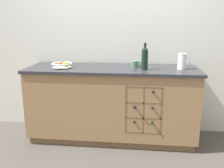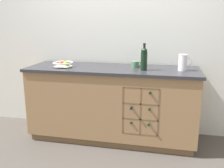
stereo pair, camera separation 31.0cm
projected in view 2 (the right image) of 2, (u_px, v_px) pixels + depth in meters
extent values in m
plane|color=#4C4742|center=(112.00, 138.00, 3.29)|extent=(14.00, 14.00, 0.00)
cube|color=silver|center=(118.00, 38.00, 3.33)|extent=(4.47, 0.06, 2.55)
cube|color=brown|center=(112.00, 134.00, 3.28)|extent=(2.01, 0.56, 0.09)
cube|color=#99724C|center=(112.00, 102.00, 3.17)|extent=(2.07, 0.62, 0.81)
cube|color=#2D2D33|center=(112.00, 69.00, 3.06)|extent=(2.11, 0.66, 0.03)
cube|color=brown|center=(141.00, 109.00, 2.88)|extent=(0.40, 0.01, 0.55)
cube|color=brown|center=(124.00, 109.00, 2.87)|extent=(0.02, 0.10, 0.55)
cube|color=brown|center=(159.00, 112.00, 2.79)|extent=(0.02, 0.10, 0.55)
cube|color=brown|center=(140.00, 133.00, 2.90)|extent=(0.40, 0.10, 0.02)
cube|color=brown|center=(141.00, 118.00, 2.86)|extent=(0.40, 0.10, 0.02)
cube|color=brown|center=(141.00, 103.00, 2.81)|extent=(0.40, 0.10, 0.02)
cube|color=brown|center=(142.00, 87.00, 2.77)|extent=(0.40, 0.10, 0.02)
cube|color=brown|center=(141.00, 110.00, 2.83)|extent=(0.02, 0.10, 0.55)
cylinder|color=black|center=(133.00, 117.00, 3.00)|extent=(0.07, 0.20, 0.07)
cylinder|color=black|center=(132.00, 122.00, 2.87)|extent=(0.03, 0.08, 0.03)
cylinder|color=#19381E|center=(150.00, 119.00, 2.95)|extent=(0.08, 0.21, 0.08)
cylinder|color=#19381E|center=(149.00, 123.00, 2.81)|extent=(0.03, 0.09, 0.03)
cylinder|color=black|center=(133.00, 104.00, 2.93)|extent=(0.07, 0.19, 0.07)
cylinder|color=black|center=(132.00, 107.00, 2.80)|extent=(0.03, 0.08, 0.03)
cylinder|color=black|center=(151.00, 104.00, 2.90)|extent=(0.07, 0.20, 0.07)
cylinder|color=black|center=(150.00, 108.00, 2.77)|extent=(0.03, 0.08, 0.03)
cylinder|color=black|center=(151.00, 89.00, 2.88)|extent=(0.07, 0.21, 0.07)
cylinder|color=black|center=(150.00, 92.00, 2.74)|extent=(0.03, 0.09, 0.03)
cylinder|color=silver|center=(63.00, 67.00, 3.11)|extent=(0.11, 0.11, 0.01)
cone|color=silver|center=(63.00, 64.00, 3.11)|extent=(0.23, 0.23, 0.05)
torus|color=silver|center=(63.00, 63.00, 3.10)|extent=(0.25, 0.25, 0.02)
sphere|color=red|center=(65.00, 63.00, 3.15)|extent=(0.07, 0.07, 0.07)
sphere|color=red|center=(62.00, 64.00, 3.10)|extent=(0.06, 0.06, 0.06)
sphere|color=#7FA838|center=(66.00, 64.00, 3.08)|extent=(0.07, 0.07, 0.07)
cylinder|color=white|center=(183.00, 63.00, 2.86)|extent=(0.10, 0.10, 0.19)
torus|color=white|center=(183.00, 55.00, 2.84)|extent=(0.10, 0.10, 0.01)
torus|color=white|center=(188.00, 62.00, 2.85)|extent=(0.11, 0.01, 0.11)
cylinder|color=#4C7A56|center=(135.00, 64.00, 3.07)|extent=(0.09, 0.09, 0.08)
torus|color=#4C7A56|center=(139.00, 64.00, 3.06)|extent=(0.06, 0.01, 0.06)
cylinder|color=black|center=(144.00, 61.00, 2.88)|extent=(0.08, 0.08, 0.21)
sphere|color=black|center=(144.00, 51.00, 2.86)|extent=(0.07, 0.07, 0.07)
cylinder|color=black|center=(144.00, 48.00, 2.85)|extent=(0.03, 0.03, 0.09)
cylinder|color=black|center=(144.00, 44.00, 2.83)|extent=(0.03, 0.03, 0.01)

